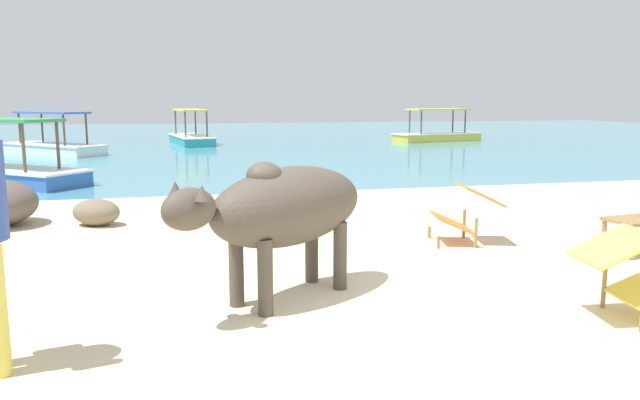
# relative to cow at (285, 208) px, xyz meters

# --- Properties ---
(sand_beach) EXTENTS (18.00, 14.00, 0.04)m
(sand_beach) POSITION_rel_cow_xyz_m (1.00, -1.16, -0.78)
(sand_beach) COLOR beige
(sand_beach) RESTS_ON ground
(water_surface) EXTENTS (60.00, 36.00, 0.03)m
(water_surface) POSITION_rel_cow_xyz_m (1.00, 20.84, -0.80)
(water_surface) COLOR teal
(water_surface) RESTS_ON ground
(cow) EXTENTS (1.91, 1.53, 1.16)m
(cow) POSITION_rel_cow_xyz_m (0.00, 0.00, 0.00)
(cow) COLOR #4C4238
(cow) RESTS_ON sand_beach
(deck_chair_near) EXTENTS (0.86, 0.68, 0.68)m
(deck_chair_near) POSITION_rel_cow_xyz_m (2.36, 1.52, -0.38)
(deck_chair_near) COLOR olive
(deck_chair_near) RESTS_ON sand_beach
(deck_chair_far) EXTENTS (0.84, 0.64, 0.68)m
(deck_chair_far) POSITION_rel_cow_xyz_m (2.43, -1.06, -0.38)
(deck_chair_far) COLOR olive
(deck_chair_far) RESTS_ON sand_beach
(shore_rock_medium) EXTENTS (0.79, 0.73, 0.35)m
(shore_rock_medium) POSITION_rel_cow_xyz_m (-1.90, 3.53, -0.59)
(shore_rock_medium) COLOR #756651
(shore_rock_medium) RESTS_ON sand_beach
(boat_white) EXTENTS (3.42, 3.41, 1.29)m
(boat_white) POSITION_rel_cow_xyz_m (-4.51, 15.34, -0.51)
(boat_white) COLOR white
(boat_white) RESTS_ON water_surface
(boat_teal) EXTENTS (1.71, 3.81, 1.29)m
(boat_teal) POSITION_rel_cow_xyz_m (-0.32, 18.81, -0.51)
(boat_teal) COLOR teal
(boat_teal) RESTS_ON water_surface
(boat_blue) EXTENTS (3.57, 3.22, 1.29)m
(boat_blue) POSITION_rel_cow_xyz_m (-4.19, 8.41, -0.51)
(boat_blue) COLOR #3866B7
(boat_blue) RESTS_ON water_surface
(boat_yellow) EXTENTS (3.84, 2.02, 1.29)m
(boat_yellow) POSITION_rel_cow_xyz_m (9.33, 18.27, -0.51)
(boat_yellow) COLOR gold
(boat_yellow) RESTS_ON water_surface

